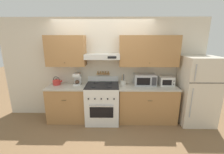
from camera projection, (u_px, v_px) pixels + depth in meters
The scene contains 11 objects.
ground_plane at pixel (102, 126), 3.62m from camera, with size 16.00×16.00×0.00m, color brown.
wall_back at pixel (107, 63), 3.82m from camera, with size 5.20×0.46×2.55m.
counter_left at pixel (68, 103), 3.83m from camera, with size 0.96×0.62×0.90m.
counter_right at pixel (147, 103), 3.80m from camera, with size 1.43×0.62×0.90m.
stove_range at pixel (103, 103), 3.75m from camera, with size 0.80×0.73×1.09m.
refrigerator at pixel (197, 90), 3.62m from camera, with size 0.80×0.74×1.65m.
tea_kettle at pixel (57, 82), 3.80m from camera, with size 0.24×0.19×0.21m.
coffee_maker at pixel (77, 79), 3.80m from camera, with size 0.17×0.22×0.30m.
microwave at pixel (145, 80), 3.77m from camera, with size 0.53×0.36×0.28m.
utensil_crock at pixel (123, 82), 3.78m from camera, with size 0.14×0.14×0.28m.
toaster_oven at pixel (166, 81), 3.76m from camera, with size 0.35×0.30×0.22m.
Camera 1 is at (0.28, -3.21, 2.05)m, focal length 24.00 mm.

